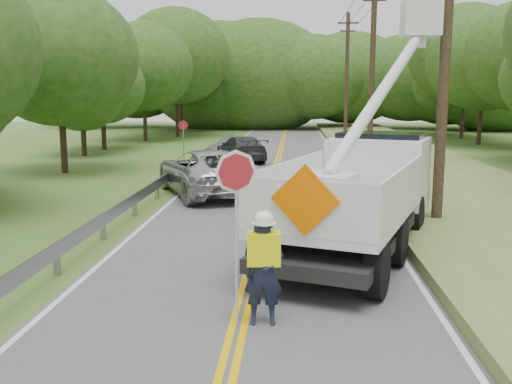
{
  "coord_description": "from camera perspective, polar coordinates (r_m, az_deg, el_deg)",
  "views": [
    {
      "loc": [
        0.88,
        -7.4,
        3.82
      ],
      "look_at": [
        0.0,
        6.0,
        1.5
      ],
      "focal_mm": 40.24,
      "sensor_mm": 36.0,
      "label": 1
    }
  ],
  "objects": [
    {
      "name": "treeline_left",
      "position": [
        39.72,
        -12.96,
        12.51
      ],
      "size": [
        10.34,
        57.79,
        11.18
      ],
      "color": "#332319",
      "rests_on": "ground"
    },
    {
      "name": "utility_poles",
      "position": [
        24.8,
        13.66,
        12.88
      ],
      "size": [
        1.6,
        43.3,
        10.0
      ],
      "color": "black",
      "rests_on": "ground"
    },
    {
      "name": "flagger",
      "position": [
        9.48,
        0.7,
        -7.13
      ],
      "size": [
        1.12,
        0.47,
        2.91
      ],
      "color": "#191E33",
      "rests_on": "road"
    },
    {
      "name": "guardrail",
      "position": [
        23.07,
        -8.55,
        1.55
      ],
      "size": [
        0.18,
        48.0,
        0.77
      ],
      "color": "gray",
      "rests_on": "ground"
    },
    {
      "name": "stop_sign_permanent",
      "position": [
        30.09,
        -7.23,
        5.51
      ],
      "size": [
        0.52,
        0.09,
        2.45
      ],
      "color": "gray",
      "rests_on": "ground"
    },
    {
      "name": "ground",
      "position": [
        8.37,
        -2.82,
        -17.35
      ],
      "size": [
        140.0,
        140.0,
        0.0
      ],
      "primitive_type": "plane",
      "color": "#405918",
      "rests_on": "ground"
    },
    {
      "name": "treeline_horizon",
      "position": [
        63.53,
        5.03,
        11.27
      ],
      "size": [
        56.65,
        14.65,
        12.63
      ],
      "color": "#214C10",
      "rests_on": "ground"
    },
    {
      "name": "suv_darkgrey",
      "position": [
        32.44,
        -1.48,
        4.32
      ],
      "size": [
        3.56,
        5.28,
        1.42
      ],
      "primitive_type": "imported",
      "rotation": [
        0.0,
        0.0,
        3.5
      ],
      "color": "#33353B",
      "rests_on": "road"
    },
    {
      "name": "suv_silver",
      "position": [
        21.9,
        -4.84,
        2.04
      ],
      "size": [
        5.11,
        6.79,
        1.71
      ],
      "primitive_type": "imported",
      "rotation": [
        0.0,
        0.0,
        3.56
      ],
      "color": "#B3B5BA",
      "rests_on": "road"
    },
    {
      "name": "tall_grass_verge",
      "position": [
        22.58,
        19.69,
        -0.13
      ],
      "size": [
        7.0,
        96.0,
        0.3
      ],
      "primitive_type": "cube",
      "color": "olive",
      "rests_on": "ground"
    },
    {
      "name": "bucket_truck",
      "position": [
        14.95,
        11.14,
        1.4
      ],
      "size": [
        4.98,
        8.2,
        7.48
      ],
      "color": "black",
      "rests_on": "road"
    },
    {
      "name": "road",
      "position": [
        21.75,
        1.38,
        -0.29
      ],
      "size": [
        7.2,
        96.0,
        0.03
      ],
      "color": "#4F4F52",
      "rests_on": "ground"
    }
  ]
}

